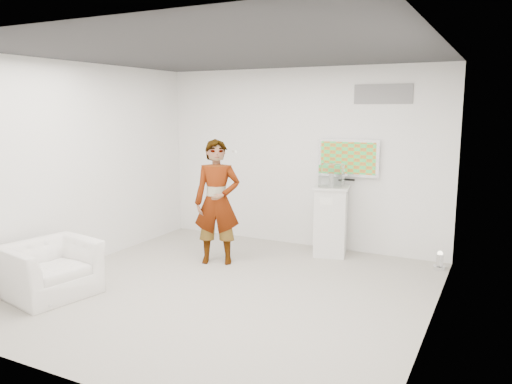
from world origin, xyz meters
TOP-DOWN VIEW (x-y plane):
  - room at (0.00, 0.00)m, footprint 5.01×5.01m
  - tv at (0.85, 2.45)m, footprint 1.00×0.08m
  - logo_decal at (1.35, 2.49)m, footprint 0.90×0.02m
  - person at (-0.72, 0.96)m, footprint 0.81×0.69m
  - armchair at (-1.90, -1.15)m, footprint 1.10×1.20m
  - pedestal at (0.68, 2.13)m, footprint 0.65×0.65m
  - floor_uplight at (2.36, 2.13)m, footprint 0.18×0.18m
  - vitrine at (0.68, 2.13)m, footprint 0.41×0.41m
  - console at (0.68, 2.13)m, footprint 0.11×0.16m
  - wii_remote at (-0.55, 1.20)m, footprint 0.12×0.12m

SIDE VIEW (x-z plane):
  - floor_uplight at x=2.36m, z-range 0.00..0.26m
  - armchair at x=-1.90m, z-range 0.00..0.68m
  - pedestal at x=0.68m, z-range 0.00..1.12m
  - person at x=-0.72m, z-range 0.00..1.88m
  - console at x=0.68m, z-range 1.12..1.32m
  - vitrine at x=0.68m, z-range 1.12..1.47m
  - room at x=0.00m, z-range 0.00..3.00m
  - tv at x=0.85m, z-range 1.25..1.85m
  - wii_remote at x=-0.55m, z-range 1.68..1.71m
  - logo_decal at x=1.35m, z-range 2.40..2.70m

